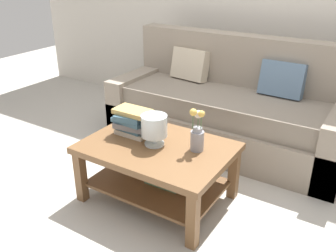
{
  "coord_description": "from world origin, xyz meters",
  "views": [
    {
      "loc": [
        1.35,
        -2.33,
        1.74
      ],
      "look_at": [
        -0.01,
        -0.17,
        0.57
      ],
      "focal_mm": 39.25,
      "sensor_mm": 36.0,
      "label": 1
    }
  ],
  "objects_px": {
    "glass_hurricane_vase": "(154,127)",
    "flower_pitcher": "(197,134)",
    "coffee_table": "(158,161)",
    "book_stack_main": "(133,122)",
    "couch": "(228,110)"
  },
  "relations": [
    {
      "from": "coffee_table",
      "to": "book_stack_main",
      "type": "height_order",
      "value": "book_stack_main"
    },
    {
      "from": "book_stack_main",
      "to": "flower_pitcher",
      "type": "distance_m",
      "value": 0.55
    },
    {
      "from": "book_stack_main",
      "to": "coffee_table",
      "type": "bearing_deg",
      "value": -12.64
    },
    {
      "from": "couch",
      "to": "flower_pitcher",
      "type": "bearing_deg",
      "value": -78.22
    },
    {
      "from": "coffee_table",
      "to": "book_stack_main",
      "type": "xyz_separation_m",
      "value": [
        -0.27,
        0.06,
        0.24
      ]
    },
    {
      "from": "coffee_table",
      "to": "book_stack_main",
      "type": "relative_size",
      "value": 3.51
    },
    {
      "from": "couch",
      "to": "book_stack_main",
      "type": "height_order",
      "value": "couch"
    },
    {
      "from": "book_stack_main",
      "to": "flower_pitcher",
      "type": "bearing_deg",
      "value": 3.3
    },
    {
      "from": "book_stack_main",
      "to": "flower_pitcher",
      "type": "relative_size",
      "value": 0.95
    },
    {
      "from": "glass_hurricane_vase",
      "to": "flower_pitcher",
      "type": "height_order",
      "value": "flower_pitcher"
    },
    {
      "from": "glass_hurricane_vase",
      "to": "flower_pitcher",
      "type": "distance_m",
      "value": 0.32
    },
    {
      "from": "couch",
      "to": "book_stack_main",
      "type": "xyz_separation_m",
      "value": [
        -0.32,
        -1.11,
        0.21
      ]
    },
    {
      "from": "book_stack_main",
      "to": "glass_hurricane_vase",
      "type": "relative_size",
      "value": 1.33
    },
    {
      "from": "couch",
      "to": "glass_hurricane_vase",
      "type": "height_order",
      "value": "couch"
    },
    {
      "from": "coffee_table",
      "to": "glass_hurricane_vase",
      "type": "bearing_deg",
      "value": 178.83
    }
  ]
}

